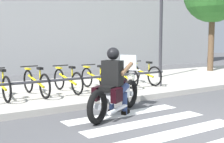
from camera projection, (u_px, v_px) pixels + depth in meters
The scene contains 15 objects.
ground_plane at pixel (199, 128), 5.52m from camera, with size 48.00×48.00×0.00m, color #4C4C4F.
sidewalk at pixel (83, 89), 9.37m from camera, with size 24.00×4.40×0.15m, color #B7B2A8.
crosswalk_stripe_2 at pixel (177, 133), 5.20m from camera, with size 2.80×0.40×0.01m, color white.
crosswalk_stripe_3 at pixel (147, 122), 5.87m from camera, with size 2.80×0.40×0.01m, color white.
crosswalk_stripe_4 at pixel (123, 114), 6.54m from camera, with size 2.80×0.40×0.01m, color white.
motorcycle at pixel (116, 93), 6.42m from camera, with size 2.00×1.21×1.26m.
rider at pixel (114, 77), 6.31m from camera, with size 0.77×0.72×1.46m.
bicycle_0 at pixel (0, 85), 7.30m from camera, with size 0.48×1.59×0.76m.
bicycle_1 at pixel (36, 82), 7.78m from camera, with size 0.48×1.71×0.76m.
bicycle_2 at pixel (68, 80), 8.27m from camera, with size 0.48×1.64×0.74m.
bicycle_3 at pixel (96, 78), 8.75m from camera, with size 0.48×1.58×0.72m.
bicycle_4 at pixel (121, 76), 9.23m from camera, with size 0.48×1.61×0.73m.
bicycle_5 at pixel (143, 74), 9.71m from camera, with size 0.48×1.62×0.75m.
bike_rack at pixel (92, 78), 8.04m from camera, with size 5.06×0.07×0.49m.
street_lamp at pixel (161, 13), 11.36m from camera, with size 0.28×0.28×4.25m.
Camera 1 is at (-4.28, -3.63, 1.65)m, focal length 48.14 mm.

